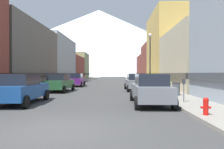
# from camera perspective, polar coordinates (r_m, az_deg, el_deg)

# --- Properties ---
(ground_plane) EXTENTS (400.00, 400.00, 0.00)m
(ground_plane) POSITION_cam_1_polar(r_m,az_deg,el_deg) (6.76, -15.53, -15.27)
(ground_plane) COLOR #3F3F3F
(sidewalk_left) EXTENTS (2.50, 100.00, 0.15)m
(sidewalk_left) POSITION_cam_1_polar(r_m,az_deg,el_deg) (42.06, -9.60, -2.00)
(sidewalk_left) COLOR gray
(sidewalk_left) RESTS_ON ground
(sidewalk_right) EXTENTS (2.50, 100.00, 0.15)m
(sidewalk_right) POSITION_cam_1_polar(r_m,az_deg,el_deg) (41.48, 7.61, -2.03)
(sidewalk_right) COLOR gray
(sidewalk_right) RESTS_ON ground
(storefront_left_1) EXTENTS (7.01, 13.12, 7.96)m
(storefront_left_1) POSITION_cam_1_polar(r_m,az_deg,el_deg) (27.04, -26.67, 4.61)
(storefront_left_1) COLOR #66605B
(storefront_left_1) RESTS_ON ground
(storefront_left_2) EXTENTS (6.94, 13.44, 8.59)m
(storefront_left_2) POSITION_cam_1_polar(r_m,az_deg,el_deg) (39.26, -17.36, 3.75)
(storefront_left_2) COLOR #99A5B2
(storefront_left_2) RESTS_ON ground
(storefront_left_3) EXTENTS (7.50, 11.48, 6.15)m
(storefront_left_3) POSITION_cam_1_polar(r_m,az_deg,el_deg) (51.69, -12.98, 1.64)
(storefront_left_3) COLOR brown
(storefront_left_3) RESTS_ON ground
(storefront_left_4) EXTENTS (9.29, 8.64, 7.98)m
(storefront_left_4) POSITION_cam_1_polar(r_m,az_deg,el_deg) (61.73, -11.42, 2.25)
(storefront_left_4) COLOR #8C9966
(storefront_left_4) RESTS_ON ground
(storefront_right_1) EXTENTS (8.32, 10.28, 6.46)m
(storefront_right_1) POSITION_cam_1_polar(r_m,az_deg,el_deg) (23.16, 26.12, 3.53)
(storefront_right_1) COLOR beige
(storefront_right_1) RESTS_ON ground
(storefront_right_2) EXTENTS (7.99, 11.28, 11.53)m
(storefront_right_2) POSITION_cam_1_polar(r_m,az_deg,el_deg) (33.65, 18.00, 6.79)
(storefront_right_2) COLOR #D8B259
(storefront_right_2) RESTS_ON ground
(storefront_right_3) EXTENTS (7.44, 8.54, 7.99)m
(storefront_right_3) POSITION_cam_1_polar(r_m,az_deg,el_deg) (43.41, 13.80, 3.05)
(storefront_right_3) COLOR brown
(storefront_right_3) RESTS_ON ground
(storefront_right_4) EXTENTS (9.80, 10.25, 6.46)m
(storefront_right_4) POSITION_cam_1_polar(r_m,az_deg,el_deg) (53.28, 12.80, 1.76)
(storefront_right_4) COLOR brown
(storefront_right_4) RESTS_ON ground
(car_left_0) EXTENTS (2.23, 4.48, 1.78)m
(car_left_0) POSITION_cam_1_polar(r_m,az_deg,el_deg) (12.85, -24.88, -3.77)
(car_left_0) COLOR #19478C
(car_left_0) RESTS_ON ground
(car_left_1) EXTENTS (2.15, 4.44, 1.78)m
(car_left_1) POSITION_cam_1_polar(r_m,az_deg,el_deg) (19.94, -15.08, -2.28)
(car_left_1) COLOR #265933
(car_left_1) RESTS_ON ground
(car_left_2) EXTENTS (2.26, 4.49, 1.78)m
(car_left_2) POSITION_cam_1_polar(r_m,az_deg,el_deg) (27.39, -10.44, -1.55)
(car_left_2) COLOR #591E72
(car_left_2) RESTS_ON ground
(car_right_0) EXTENTS (2.07, 4.41, 1.78)m
(car_right_0) POSITION_cam_1_polar(r_m,az_deg,el_deg) (11.47, 11.07, -4.23)
(car_right_0) COLOR slate
(car_right_0) RESTS_ON ground
(car_right_1) EXTENTS (2.20, 4.46, 1.78)m
(car_right_1) POSITION_cam_1_polar(r_m,az_deg,el_deg) (20.61, 6.86, -2.18)
(car_right_1) COLOR slate
(car_right_1) RESTS_ON ground
(fire_hydrant_near) EXTENTS (0.40, 0.22, 0.70)m
(fire_hydrant_near) POSITION_cam_1_polar(r_m,az_deg,el_deg) (8.74, 25.68, -8.18)
(fire_hydrant_near) COLOR red
(fire_hydrant_near) RESTS_ON sidewalk_right
(parking_meter_near) EXTENTS (0.14, 0.10, 1.33)m
(parking_meter_near) POSITION_cam_1_polar(r_m,az_deg,el_deg) (12.03, 20.20, -3.49)
(parking_meter_near) COLOR #595960
(parking_meter_near) RESTS_ON sidewalk_right
(trash_bin_right) EXTENTS (0.59, 0.59, 0.98)m
(trash_bin_right) POSITION_cam_1_polar(r_m,az_deg,el_deg) (15.58, 18.17, -3.97)
(trash_bin_right) COLOR #4C5156
(trash_bin_right) RESTS_ON sidewalk_right
(potted_plant_0) EXTENTS (0.50, 0.50, 0.83)m
(potted_plant_0) POSITION_cam_1_polar(r_m,az_deg,el_deg) (20.34, 16.09, -3.03)
(potted_plant_0) COLOR #4C4C51
(potted_plant_0) RESTS_ON sidewalk_right
(potted_plant_1) EXTENTS (0.60, 0.60, 0.91)m
(potted_plant_1) POSITION_cam_1_polar(r_m,az_deg,el_deg) (21.13, -23.39, -2.87)
(potted_plant_1) COLOR gray
(potted_plant_1) RESTS_ON sidewalk_left
(potted_plant_2) EXTENTS (0.50, 0.50, 0.87)m
(potted_plant_2) POSITION_cam_1_polar(r_m,az_deg,el_deg) (17.42, -29.27, -3.77)
(potted_plant_2) COLOR #4C4C51
(potted_plant_2) RESTS_ON sidewalk_left
(pedestrian_0) EXTENTS (0.36, 0.36, 1.60)m
(pedestrian_0) POSITION_cam_1_polar(r_m,az_deg,el_deg) (16.66, -27.80, -2.89)
(pedestrian_0) COLOR navy
(pedestrian_0) RESTS_ON sidewalk_left
(pedestrian_1) EXTENTS (0.36, 0.36, 1.61)m
(pedestrian_1) POSITION_cam_1_polar(r_m,az_deg,el_deg) (18.54, 15.13, -2.51)
(pedestrian_1) COLOR maroon
(pedestrian_1) RESTS_ON sidewalk_right
(streetlamp_right) EXTENTS (0.36, 0.36, 5.86)m
(streetlamp_right) POSITION_cam_1_polar(r_m,az_deg,el_deg) (21.06, 11.04, 6.28)
(streetlamp_right) COLOR black
(streetlamp_right) RESTS_ON sidewalk_right
(mountain_backdrop) EXTENTS (333.32, 333.32, 88.15)m
(mountain_backdrop) POSITION_cam_1_polar(r_m,az_deg,el_deg) (270.75, -3.85, 9.36)
(mountain_backdrop) COLOR silver
(mountain_backdrop) RESTS_ON ground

